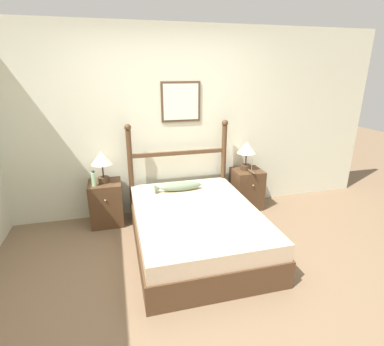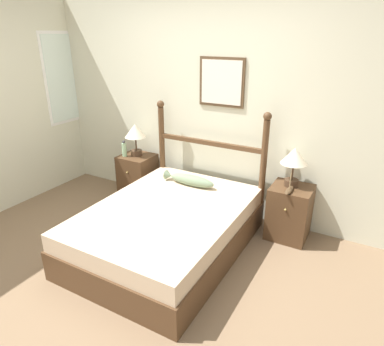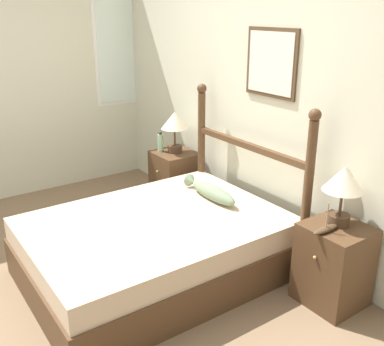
{
  "view_description": "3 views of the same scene",
  "coord_description": "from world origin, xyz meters",
  "px_view_note": "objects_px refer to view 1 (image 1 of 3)",
  "views": [
    {
      "loc": [
        -0.67,
        -2.34,
        1.99
      ],
      "look_at": [
        0.22,
        1.09,
        0.75
      ],
      "focal_mm": 28.0,
      "sensor_mm": 36.0,
      "label": 1
    },
    {
      "loc": [
        1.83,
        -1.85,
        2.08
      ],
      "look_at": [
        0.23,
        1.0,
        0.73
      ],
      "focal_mm": 32.0,
      "sensor_mm": 36.0,
      "label": 2
    },
    {
      "loc": [
        2.82,
        -0.89,
        1.97
      ],
      "look_at": [
        0.21,
        0.94,
        0.8
      ],
      "focal_mm": 42.0,
      "sensor_mm": 36.0,
      "label": 3
    }
  ],
  "objects_px": {
    "fish_pillow": "(179,186)",
    "bottle": "(94,179)",
    "bed": "(196,228)",
    "table_lamp_right": "(247,150)",
    "nightstand_right": "(247,189)",
    "model_boat": "(251,171)",
    "nightstand_left": "(106,203)",
    "table_lamp_left": "(102,160)"
  },
  "relations": [
    {
      "from": "fish_pillow",
      "to": "bottle",
      "type": "bearing_deg",
      "value": 171.67
    },
    {
      "from": "bed",
      "to": "table_lamp_right",
      "type": "bearing_deg",
      "value": 41.29
    },
    {
      "from": "nightstand_right",
      "to": "model_boat",
      "type": "xyz_separation_m",
      "value": [
        -0.0,
        -0.13,
        0.32
      ]
    },
    {
      "from": "table_lamp_right",
      "to": "fish_pillow",
      "type": "distance_m",
      "value": 1.16
    },
    {
      "from": "bottle",
      "to": "fish_pillow",
      "type": "distance_m",
      "value": 1.08
    },
    {
      "from": "nightstand_left",
      "to": "bottle",
      "type": "xyz_separation_m",
      "value": [
        -0.12,
        -0.1,
        0.39
      ]
    },
    {
      "from": "nightstand_right",
      "to": "table_lamp_left",
      "type": "xyz_separation_m",
      "value": [
        -2.03,
        0.01,
        0.59
      ]
    },
    {
      "from": "nightstand_left",
      "to": "fish_pillow",
      "type": "height_order",
      "value": "fish_pillow"
    },
    {
      "from": "fish_pillow",
      "to": "nightstand_left",
      "type": "bearing_deg",
      "value": 165.07
    },
    {
      "from": "nightstand_left",
      "to": "nightstand_right",
      "type": "relative_size",
      "value": 1.0
    },
    {
      "from": "table_lamp_left",
      "to": "table_lamp_right",
      "type": "distance_m",
      "value": 2.01
    },
    {
      "from": "nightstand_left",
      "to": "fish_pillow",
      "type": "bearing_deg",
      "value": -14.93
    },
    {
      "from": "table_lamp_left",
      "to": "bottle",
      "type": "relative_size",
      "value": 1.98
    },
    {
      "from": "nightstand_right",
      "to": "table_lamp_left",
      "type": "bearing_deg",
      "value": 179.82
    },
    {
      "from": "bottle",
      "to": "model_boat",
      "type": "relative_size",
      "value": 0.91
    },
    {
      "from": "bed",
      "to": "table_lamp_left",
      "type": "relative_size",
      "value": 4.58
    },
    {
      "from": "bottle",
      "to": "table_lamp_right",
      "type": "bearing_deg",
      "value": 3.42
    },
    {
      "from": "nightstand_left",
      "to": "table_lamp_right",
      "type": "relative_size",
      "value": 1.41
    },
    {
      "from": "nightstand_right",
      "to": "fish_pillow",
      "type": "xyz_separation_m",
      "value": [
        -1.09,
        -0.25,
        0.24
      ]
    },
    {
      "from": "bed",
      "to": "table_lamp_left",
      "type": "bearing_deg",
      "value": 140.26
    },
    {
      "from": "nightstand_left",
      "to": "bottle",
      "type": "distance_m",
      "value": 0.42
    },
    {
      "from": "bed",
      "to": "table_lamp_right",
      "type": "relative_size",
      "value": 4.58
    },
    {
      "from": "bottle",
      "to": "nightstand_left",
      "type": "bearing_deg",
      "value": 39.24
    },
    {
      "from": "nightstand_left",
      "to": "table_lamp_left",
      "type": "distance_m",
      "value": 0.59
    },
    {
      "from": "model_boat",
      "to": "fish_pillow",
      "type": "distance_m",
      "value": 1.1
    },
    {
      "from": "nightstand_right",
      "to": "bottle",
      "type": "height_order",
      "value": "bottle"
    },
    {
      "from": "table_lamp_left",
      "to": "fish_pillow",
      "type": "distance_m",
      "value": 1.04
    },
    {
      "from": "nightstand_left",
      "to": "nightstand_right",
      "type": "xyz_separation_m",
      "value": [
        2.03,
        0.0,
        0.0
      ]
    },
    {
      "from": "nightstand_left",
      "to": "model_boat",
      "type": "xyz_separation_m",
      "value": [
        2.03,
        -0.13,
        0.32
      ]
    },
    {
      "from": "table_lamp_right",
      "to": "bottle",
      "type": "height_order",
      "value": "table_lamp_right"
    },
    {
      "from": "table_lamp_left",
      "to": "fish_pillow",
      "type": "bearing_deg",
      "value": -15.25
    },
    {
      "from": "table_lamp_left",
      "to": "bottle",
      "type": "height_order",
      "value": "table_lamp_left"
    },
    {
      "from": "bed",
      "to": "fish_pillow",
      "type": "xyz_separation_m",
      "value": [
        -0.08,
        0.59,
        0.3
      ]
    },
    {
      "from": "table_lamp_right",
      "to": "bottle",
      "type": "relative_size",
      "value": 1.98
    },
    {
      "from": "table_lamp_right",
      "to": "bottle",
      "type": "distance_m",
      "value": 2.14
    },
    {
      "from": "model_boat",
      "to": "nightstand_left",
      "type": "bearing_deg",
      "value": 176.4
    },
    {
      "from": "table_lamp_left",
      "to": "fish_pillow",
      "type": "height_order",
      "value": "table_lamp_left"
    },
    {
      "from": "model_boat",
      "to": "fish_pillow",
      "type": "relative_size",
      "value": 0.37
    },
    {
      "from": "bed",
      "to": "fish_pillow",
      "type": "relative_size",
      "value": 3.07
    },
    {
      "from": "nightstand_right",
      "to": "model_boat",
      "type": "bearing_deg",
      "value": -90.83
    },
    {
      "from": "nightstand_left",
      "to": "table_lamp_left",
      "type": "relative_size",
      "value": 1.41
    },
    {
      "from": "bottle",
      "to": "fish_pillow",
      "type": "xyz_separation_m",
      "value": [
        1.06,
        -0.15,
        -0.15
      ]
    }
  ]
}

